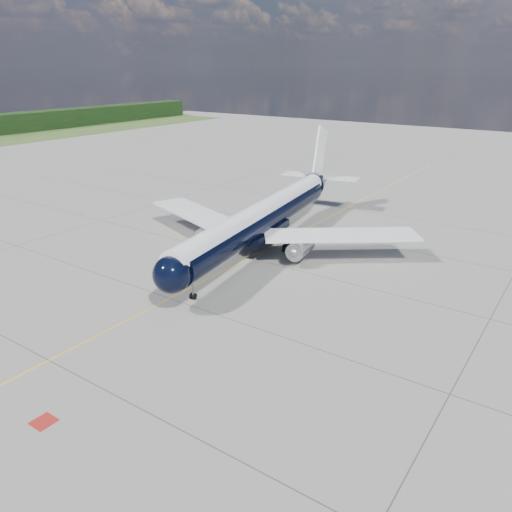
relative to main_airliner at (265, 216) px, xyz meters
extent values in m
plane|color=gray|center=(0.58, 0.40, -4.55)|extent=(320.00, 320.00, 0.00)
cube|color=yellow|center=(0.58, -4.60, -4.54)|extent=(0.16, 160.00, 0.01)
cube|color=maroon|center=(7.38, -39.60, -4.54)|extent=(1.60, 1.60, 0.01)
cylinder|color=black|center=(0.22, -1.39, -0.20)|extent=(9.91, 39.46, 3.93)
sphere|color=black|center=(3.39, -21.84, -0.20)|extent=(4.49, 4.49, 3.93)
cone|color=black|center=(-3.51, 22.64, 0.42)|extent=(5.00, 7.76, 3.93)
cylinder|color=white|center=(0.22, -1.39, 0.78)|extent=(9.37, 41.37, 3.07)
cube|color=black|center=(3.42, -22.05, 0.37)|extent=(2.64, 1.61, 0.57)
cube|color=white|center=(-10.76, -1.53, -1.13)|extent=(20.46, 11.41, 0.33)
cube|color=white|center=(10.72, 1.81, -1.13)|extent=(19.01, 16.05, 0.33)
cube|color=black|center=(0.22, -1.39, -1.65)|extent=(5.88, 10.89, 1.03)
cylinder|color=#B0B0B7|center=(-6.11, -4.47, -2.32)|extent=(3.02, 5.06, 2.32)
cylinder|color=#B0B0B7|center=(7.18, -2.41, -2.32)|extent=(3.02, 5.06, 2.32)
sphere|color=gray|center=(-5.78, -6.62, -2.32)|extent=(1.30, 1.30, 1.14)
sphere|color=gray|center=(7.51, -4.56, -2.32)|extent=(1.30, 1.30, 1.14)
cube|color=white|center=(-6.14, -4.27, -1.55)|extent=(0.73, 3.31, 1.14)
cube|color=white|center=(7.15, -2.20, -1.55)|extent=(0.73, 3.31, 1.14)
cube|color=white|center=(-3.43, 22.12, 5.70)|extent=(1.33, 6.54, 8.82)
cube|color=white|center=(-3.51, 22.64, 1.25)|extent=(13.80, 5.33, 0.23)
cylinder|color=gray|center=(2.83, -18.27, -3.25)|extent=(0.21, 0.21, 2.17)
cylinder|color=black|center=(2.63, -18.30, -4.19)|extent=(0.30, 0.74, 0.72)
cylinder|color=black|center=(3.04, -18.23, -4.19)|extent=(0.30, 0.74, 0.72)
cylinder|color=gray|center=(-3.29, -0.37, -3.15)|extent=(0.31, 0.31, 1.97)
cylinder|color=gray|center=(3.25, 0.65, -3.15)|extent=(0.31, 0.31, 1.97)
cylinder|color=black|center=(-3.21, -0.93, -3.98)|extent=(0.63, 1.20, 1.14)
cylinder|color=black|center=(-3.38, 0.19, -3.98)|extent=(0.63, 1.20, 1.14)
cylinder|color=black|center=(3.34, 0.08, -3.98)|extent=(0.63, 1.20, 1.14)
cylinder|color=black|center=(3.16, 1.21, -3.98)|extent=(0.63, 1.20, 1.14)
camera|label=1|loc=(36.64, -54.89, 19.50)|focal=35.00mm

